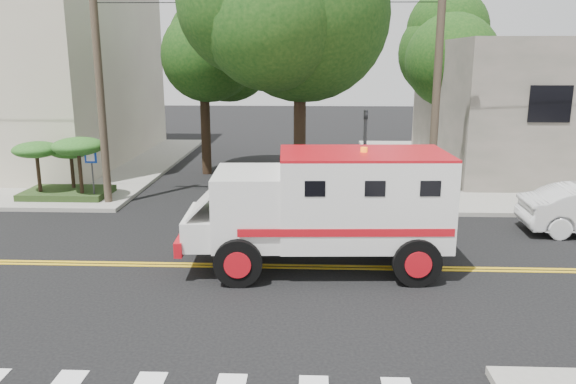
{
  "coord_description": "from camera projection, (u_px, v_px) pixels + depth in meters",
  "views": [
    {
      "loc": [
        1.91,
        -13.92,
        5.39
      ],
      "look_at": [
        1.27,
        1.78,
        1.6
      ],
      "focal_mm": 35.0,
      "sensor_mm": 36.0,
      "label": 1
    }
  ],
  "objects": [
    {
      "name": "sidewalk_nw",
      "position": [
        8.0,
        164.0,
        28.5
      ],
      "size": [
        17.0,
        17.0,
        0.15
      ],
      "primitive_type": "cube",
      "color": "gray",
      "rests_on": "ground"
    },
    {
      "name": "pedestrian_b",
      "position": [
        474.0,
        167.0,
        23.34
      ],
      "size": [
        0.96,
        0.9,
        1.56
      ],
      "primitive_type": "imported",
      "rotation": [
        0.0,
        0.0,
        2.59
      ],
      "color": "gray",
      "rests_on": "sidewalk_ne"
    },
    {
      "name": "ground",
      "position": [
        238.0,
        266.0,
        14.86
      ],
      "size": [
        100.0,
        100.0,
        0.0
      ],
      "primitive_type": "plane",
      "color": "black",
      "rests_on": "ground"
    },
    {
      "name": "utility_pole_right",
      "position": [
        437.0,
        83.0,
        19.58
      ],
      "size": [
        0.28,
        0.28,
        9.0
      ],
      "primitive_type": "cylinder",
      "color": "#382D23",
      "rests_on": "ground"
    },
    {
      "name": "traffic_signal",
      "position": [
        365.0,
        150.0,
        19.63
      ],
      "size": [
        0.15,
        0.18,
        3.6
      ],
      "color": "#3F3F42",
      "rests_on": "ground"
    },
    {
      "name": "tree_main",
      "position": [
        313.0,
        2.0,
        19.13
      ],
      "size": [
        6.08,
        5.7,
        9.85
      ],
      "color": "black",
      "rests_on": "ground"
    },
    {
      "name": "accessibility_sign",
      "position": [
        92.0,
        168.0,
        20.78
      ],
      "size": [
        0.45,
        0.1,
        2.02
      ],
      "color": "#3F3F42",
      "rests_on": "ground"
    },
    {
      "name": "utility_pole_left",
      "position": [
        99.0,
        83.0,
        19.86
      ],
      "size": [
        0.28,
        0.28,
        9.0
      ],
      "primitive_type": "cylinder",
      "color": "#382D23",
      "rests_on": "ground"
    },
    {
      "name": "palm_planter",
      "position": [
        64.0,
        159.0,
        21.21
      ],
      "size": [
        3.52,
        2.63,
        2.36
      ],
      "color": "#1E3314",
      "rests_on": "sidewalk_nw"
    },
    {
      "name": "pedestrian_a",
      "position": [
        412.0,
        182.0,
        19.72
      ],
      "size": [
        0.83,
        0.71,
        1.92
      ],
      "primitive_type": "imported",
      "rotation": [
        0.0,
        0.0,
        3.57
      ],
      "color": "gray",
      "rests_on": "sidewalk_ne"
    },
    {
      "name": "armored_truck",
      "position": [
        328.0,
        203.0,
        14.36
      ],
      "size": [
        6.86,
        3.01,
        3.07
      ],
      "rotation": [
        0.0,
        0.0,
        0.05
      ],
      "color": "silver",
      "rests_on": "ground"
    },
    {
      "name": "tree_right",
      "position": [
        449.0,
        43.0,
        28.4
      ],
      "size": [
        4.8,
        4.5,
        8.2
      ],
      "color": "black",
      "rests_on": "ground"
    },
    {
      "name": "tree_left",
      "position": [
        209.0,
        49.0,
        25.07
      ],
      "size": [
        4.48,
        4.2,
        7.7
      ],
      "color": "black",
      "rests_on": "ground"
    },
    {
      "name": "sidewalk_ne",
      "position": [
        547.0,
        169.0,
        27.42
      ],
      "size": [
        17.0,
        17.0,
        0.15
      ],
      "primitive_type": "cube",
      "color": "gray",
      "rests_on": "ground"
    }
  ]
}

